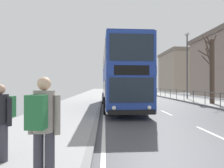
# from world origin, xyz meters

# --- Properties ---
(double_decker_bus_main) EXTENTS (2.84, 10.48, 4.54)m
(double_decker_bus_main) POSITION_xyz_m (-2.74, 9.90, 2.38)
(double_decker_bus_main) COLOR navy
(double_decker_bus_main) RESTS_ON ground
(pedestrian_railing_far_kerb) EXTENTS (0.05, 31.67, 1.09)m
(pedestrian_railing_far_kerb) POSITION_xyz_m (4.45, 14.71, 0.87)
(pedestrian_railing_far_kerb) COLOR #2D3338
(pedestrian_railing_far_kerb) RESTS_ON ground
(pedestrian_with_backpack) EXTENTS (0.55, 0.56, 1.66)m
(pedestrian_with_backpack) POSITION_xyz_m (-6.16, 0.13, 1.10)
(pedestrian_with_backpack) COLOR #383842
(pedestrian_with_backpack) RESTS_ON ground
(pedestrian_companion) EXTENTS (0.55, 0.55, 1.77)m
(pedestrian_companion) POSITION_xyz_m (-4.90, -0.92, 1.18)
(pedestrian_companion) COLOR #383842
(pedestrian_companion) RESTS_ON ground
(street_lamp_far_side) EXTENTS (0.28, 0.60, 7.69)m
(street_lamp_far_side) POSITION_xyz_m (5.79, 16.85, 4.59)
(street_lamp_far_side) COLOR #38383D
(street_lamp_far_side) RESTS_ON ground
(bare_tree_far_00) EXTENTS (1.89, 2.03, 6.26)m
(bare_tree_far_00) POSITION_xyz_m (5.49, 11.53, 3.19)
(bare_tree_far_00) COLOR #423328
(bare_tree_far_00) RESTS_ON ground
(background_building_01) EXTENTS (12.15, 12.35, 10.47)m
(background_building_01) POSITION_xyz_m (17.70, 42.21, 5.26)
(background_building_01) COLOR gray
(background_building_01) RESTS_ON ground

